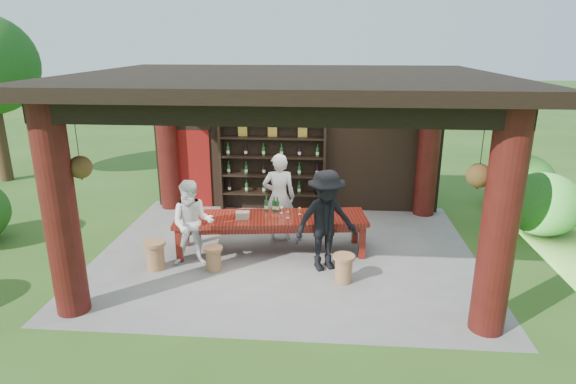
# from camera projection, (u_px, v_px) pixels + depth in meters

# --- Properties ---
(ground) EXTENTS (90.00, 90.00, 0.00)m
(ground) POSITION_uv_depth(u_px,v_px,m) (286.00, 253.00, 9.62)
(ground) COLOR #2D5119
(ground) RESTS_ON ground
(pavilion) EXTENTS (7.50, 6.00, 3.60)m
(pavilion) POSITION_uv_depth(u_px,v_px,m) (287.00, 144.00, 9.38)
(pavilion) COLOR slate
(pavilion) RESTS_ON ground
(wine_shelf) EXTENTS (2.56, 0.39, 2.26)m
(wine_shelf) POSITION_uv_depth(u_px,v_px,m) (273.00, 167.00, 11.64)
(wine_shelf) COLOR black
(wine_shelf) RESTS_ON ground
(tasting_table) EXTENTS (3.84, 1.42, 0.75)m
(tasting_table) POSITION_uv_depth(u_px,v_px,m) (271.00, 222.00, 9.48)
(tasting_table) COLOR #53140B
(tasting_table) RESTS_ON ground
(stool_near_left) EXTENTS (0.35, 0.35, 0.46)m
(stool_near_left) POSITION_uv_depth(u_px,v_px,m) (214.00, 258.00, 8.83)
(stool_near_left) COLOR #965D3C
(stool_near_left) RESTS_ON ground
(stool_near_right) EXTENTS (0.38, 0.38, 0.50)m
(stool_near_right) POSITION_uv_depth(u_px,v_px,m) (344.00, 268.00, 8.39)
(stool_near_right) COLOR #965D3C
(stool_near_right) RESTS_ON ground
(stool_far_left) EXTENTS (0.41, 0.41, 0.54)m
(stool_far_left) POSITION_uv_depth(u_px,v_px,m) (155.00, 254.00, 8.87)
(stool_far_left) COLOR #965D3C
(stool_far_left) RESTS_ON ground
(host) EXTENTS (0.73, 0.53, 1.87)m
(host) POSITION_uv_depth(u_px,v_px,m) (279.00, 197.00, 10.01)
(host) COLOR beige
(host) RESTS_ON ground
(guest_woman) EXTENTS (0.89, 0.74, 1.65)m
(guest_woman) POSITION_uv_depth(u_px,v_px,m) (193.00, 223.00, 8.90)
(guest_woman) COLOR white
(guest_woman) RESTS_ON ground
(guest_man) EXTENTS (1.40, 1.16, 1.89)m
(guest_man) POSITION_uv_depth(u_px,v_px,m) (326.00, 221.00, 8.68)
(guest_man) COLOR black
(guest_man) RESTS_ON ground
(table_bottles) EXTENTS (0.31, 0.10, 0.31)m
(table_bottles) POSITION_uv_depth(u_px,v_px,m) (273.00, 204.00, 9.70)
(table_bottles) COLOR #194C1E
(table_bottles) RESTS_ON tasting_table
(table_glasses) EXTENTS (0.98, 0.34, 0.15)m
(table_glasses) POSITION_uv_depth(u_px,v_px,m) (303.00, 212.00, 9.46)
(table_glasses) COLOR silver
(table_glasses) RESTS_ON tasting_table
(napkin_basket) EXTENTS (0.28, 0.21, 0.14)m
(napkin_basket) POSITION_uv_depth(u_px,v_px,m) (243.00, 215.00, 9.32)
(napkin_basket) COLOR #BF6672
(napkin_basket) RESTS_ON tasting_table
(shrubs) EXTENTS (15.30, 7.47, 1.36)m
(shrubs) POSITION_uv_depth(u_px,v_px,m) (372.00, 220.00, 9.82)
(shrubs) COLOR #194C14
(shrubs) RESTS_ON ground
(trees) EXTENTS (21.67, 9.56, 4.80)m
(trees) POSITION_uv_depth(u_px,v_px,m) (461.00, 75.00, 10.01)
(trees) COLOR #3F2819
(trees) RESTS_ON ground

